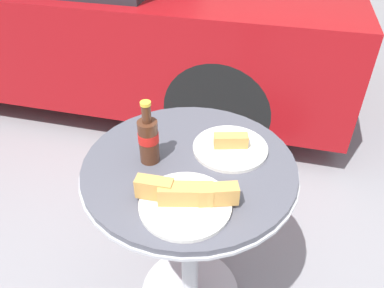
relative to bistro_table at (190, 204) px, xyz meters
name	(u,v)px	position (x,y,z in m)	size (l,w,h in m)	color
bistro_table	(190,204)	(0.00, 0.00, 0.00)	(0.68, 0.68, 0.73)	#B7B7BC
cola_bottle_left	(148,139)	(-0.12, -0.02, 0.27)	(0.06, 0.06, 0.21)	#4C2819
lunch_plate_near	(230,146)	(0.11, 0.10, 0.20)	(0.24, 0.24, 0.06)	silver
lunch_plate_far	(186,198)	(0.04, -0.17, 0.21)	(0.28, 0.26, 0.07)	silver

